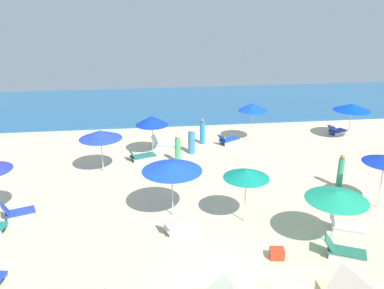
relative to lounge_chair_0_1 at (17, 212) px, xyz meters
name	(u,v)px	position (x,y,z in m)	size (l,w,h in m)	color
ocean	(172,104)	(7.85, 17.99, -0.24)	(60.00, 12.52, 0.12)	#245D8B
lounge_chair_0_1	(17,212)	(0.00, 0.00, 0.00)	(1.39, 0.98, 0.80)	silver
umbrella_3	(172,167)	(6.43, -0.52, 1.94)	(2.48, 2.48, 2.43)	silver
lounge_chair_3_0	(179,227)	(6.58, -1.88, -0.06)	(1.51, 0.90, 0.66)	silver
umbrella_4	(152,121)	(5.85, 6.57, 1.78)	(1.89, 1.89, 2.35)	silver
lounge_chair_4_0	(141,156)	(5.15, 5.82, -0.06)	(1.62, 1.11, 0.71)	silver
lounge_chair_4_1	(163,143)	(6.50, 7.70, -0.04)	(1.62, 1.11, 0.74)	silver
umbrella_5	(246,173)	(9.30, -1.39, 1.86)	(1.85, 1.85, 2.35)	silver
umbrella_6	(352,107)	(18.56, 7.81, 1.81)	(2.29, 2.29, 2.32)	silver
lounge_chair_6_0	(337,131)	(18.22, 8.74, -0.06)	(1.50, 1.13, 0.69)	silver
umbrella_7	(100,134)	(3.15, 4.46, 1.77)	(2.22, 2.22, 2.29)	silver
umbrella_8	(253,107)	(12.15, 8.06, 1.97)	(1.83, 1.83, 2.51)	silver
lounge_chair_8_0	(228,140)	(10.58, 7.77, -0.02)	(1.50, 1.21, 0.70)	silver
umbrella_9	(337,195)	(12.13, -3.36, 1.72)	(2.26, 2.26, 2.20)	silver
lounge_chair_9_0	(343,251)	(12.17, -4.26, -0.01)	(1.56, 1.17, 0.75)	silver
lounge_chair_9_1	(346,226)	(13.11, -2.63, -0.06)	(1.50, 1.12, 0.63)	silver
beachgoer_0	(178,149)	(7.18, 5.21, 0.49)	(0.44, 0.44, 1.65)	#41A664
beachgoer_1	(202,132)	(8.99, 8.05, 0.47)	(0.37, 0.37, 1.61)	#1E84D1
beachgoer_3	(191,142)	(8.11, 6.47, 0.40)	(0.55, 0.55, 1.53)	teal
beachgoer_4	(340,172)	(14.65, 1.12, 0.50)	(0.32, 0.32, 1.68)	#349969
cooler_box_0	(277,254)	(9.84, -3.98, -0.10)	(0.49, 0.39, 0.38)	red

